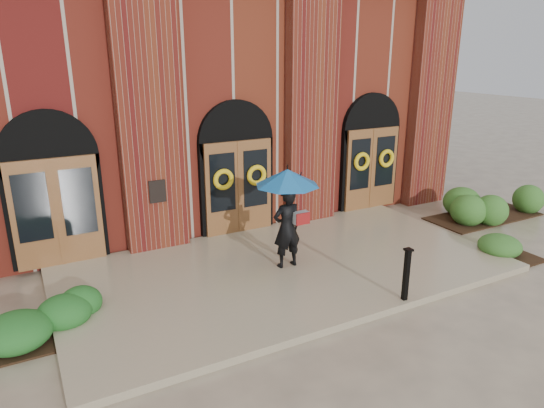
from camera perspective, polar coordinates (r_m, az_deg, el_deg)
ground at (r=11.22m, az=2.01°, el=-8.23°), size 90.00×90.00×0.00m
landing at (r=11.30m, az=1.63°, el=-7.60°), size 10.00×5.30×0.15m
church_building at (r=18.28m, az=-12.20°, el=12.87°), size 16.20×12.53×7.00m
man_with_umbrella at (r=10.70m, az=1.81°, el=0.55°), size 1.44×1.44×2.29m
metal_post at (r=9.94m, az=15.53°, el=-7.85°), size 0.15×0.15×1.09m
hedge_wall_right at (r=16.14m, az=23.77°, el=0.01°), size 3.30×1.32×0.85m
hedge_front_left at (r=9.85m, az=-25.22°, el=-12.12°), size 1.58×1.35×0.56m
hedge_front_right at (r=13.24m, az=25.44°, el=-4.67°), size 1.44×1.24×0.51m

